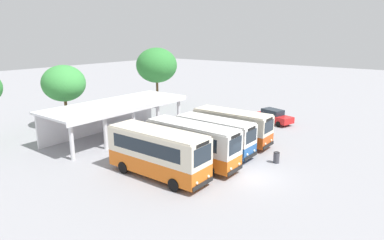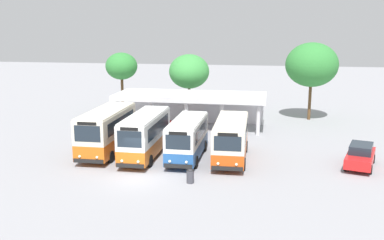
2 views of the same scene
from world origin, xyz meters
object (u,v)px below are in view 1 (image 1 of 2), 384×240
(city_bus_fourth_amber, at_px, (232,126))
(city_bus_nearest_orange, at_px, (158,151))
(litter_bin_apron, at_px, (276,157))
(parked_car_flank, at_px, (274,116))
(waiting_chair_fifth_seat, at_px, (129,132))
(city_bus_middle_cream, at_px, (214,134))
(waiting_chair_second_from_end, at_px, (114,136))
(waiting_chair_end_by_column, at_px, (110,137))
(waiting_chair_middle_seat, at_px, (120,134))
(waiting_chair_fourth_seat, at_px, (124,133))
(waiting_chair_far_end_seat, at_px, (132,130))
(city_bus_second_in_row, at_px, (192,142))

(city_bus_fourth_amber, bearing_deg, city_bus_nearest_orange, 178.83)
(city_bus_fourth_amber, distance_m, litter_bin_apron, 5.99)
(parked_car_flank, bearing_deg, waiting_chair_fifth_seat, 146.48)
(litter_bin_apron, bearing_deg, city_bus_middle_cream, 102.45)
(city_bus_fourth_amber, distance_m, waiting_chair_second_from_end, 11.32)
(waiting_chair_fifth_seat, bearing_deg, parked_car_flank, -33.52)
(waiting_chair_end_by_column, xyz_separation_m, waiting_chair_middle_seat, (1.15, -0.02, 0.00))
(waiting_chair_fifth_seat, bearing_deg, city_bus_nearest_orange, -120.17)
(waiting_chair_fifth_seat, bearing_deg, waiting_chair_middle_seat, 179.20)
(city_bus_fourth_amber, height_order, waiting_chair_fourth_seat, city_bus_fourth_amber)
(waiting_chair_end_by_column, height_order, waiting_chair_fifth_seat, same)
(city_bus_nearest_orange, bearing_deg, waiting_chair_fourth_seat, 62.66)
(parked_car_flank, bearing_deg, city_bus_nearest_orange, 179.39)
(city_bus_fourth_amber, distance_m, waiting_chair_end_by_column, 11.59)
(litter_bin_apron, bearing_deg, waiting_chair_end_by_column, 108.00)
(city_bus_nearest_orange, relative_size, litter_bin_apron, 8.90)
(city_bus_middle_cream, distance_m, parked_car_flank, 12.60)
(city_bus_middle_cream, relative_size, waiting_chair_far_end_seat, 8.32)
(city_bus_second_in_row, bearing_deg, waiting_chair_far_end_seat, 75.31)
(city_bus_nearest_orange, height_order, waiting_chair_far_end_seat, city_bus_nearest_orange)
(waiting_chair_fourth_seat, height_order, waiting_chair_fifth_seat, same)
(waiting_chair_far_end_seat, bearing_deg, city_bus_fourth_amber, -66.65)
(city_bus_second_in_row, height_order, waiting_chair_far_end_seat, city_bus_second_in_row)
(waiting_chair_far_end_seat, bearing_deg, city_bus_nearest_orange, -122.51)
(city_bus_nearest_orange, xyz_separation_m, waiting_chair_second_from_end, (3.50, 9.12, -1.39))
(city_bus_fourth_amber, relative_size, waiting_chair_far_end_seat, 8.77)
(city_bus_second_in_row, height_order, waiting_chair_second_from_end, city_bus_second_in_row)
(city_bus_middle_cream, distance_m, waiting_chair_second_from_end, 10.10)
(city_bus_middle_cream, bearing_deg, city_bus_nearest_orange, 176.12)
(waiting_chair_second_from_end, relative_size, waiting_chair_fifth_seat, 1.00)
(city_bus_nearest_orange, xyz_separation_m, parked_car_flank, (19.12, -0.20, -1.08))
(city_bus_nearest_orange, xyz_separation_m, waiting_chair_fifth_seat, (5.23, 9.00, -1.39))
(waiting_chair_end_by_column, height_order, waiting_chair_second_from_end, same)
(parked_car_flank, bearing_deg, city_bus_second_in_row, -178.75)
(city_bus_nearest_orange, relative_size, parked_car_flank, 1.69)
(city_bus_second_in_row, xyz_separation_m, waiting_chair_fifth_seat, (1.96, 9.54, -1.32))
(parked_car_flank, relative_size, waiting_chair_end_by_column, 5.50)
(waiting_chair_middle_seat, xyz_separation_m, waiting_chair_fourth_seat, (0.58, -0.01, 0.00))
(parked_car_flank, height_order, waiting_chair_fifth_seat, parked_car_flank)
(waiting_chair_middle_seat, bearing_deg, litter_bin_apron, -76.13)
(city_bus_second_in_row, height_order, waiting_chair_middle_seat, city_bus_second_in_row)
(city_bus_fourth_amber, relative_size, litter_bin_apron, 8.38)
(waiting_chair_fourth_seat, distance_m, waiting_chair_fifth_seat, 0.58)
(city_bus_middle_cream, bearing_deg, city_bus_second_in_row, -178.18)
(waiting_chair_end_by_column, distance_m, waiting_chair_fifth_seat, 2.30)
(city_bus_nearest_orange, height_order, city_bus_second_in_row, city_bus_nearest_orange)
(waiting_chair_end_by_column, distance_m, waiting_chair_far_end_seat, 2.88)
(waiting_chair_second_from_end, xyz_separation_m, waiting_chair_fourth_seat, (1.15, -0.11, 0.00))
(waiting_chair_end_by_column, height_order, waiting_chair_fourth_seat, same)
(city_bus_second_in_row, height_order, waiting_chair_fourth_seat, city_bus_second_in_row)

